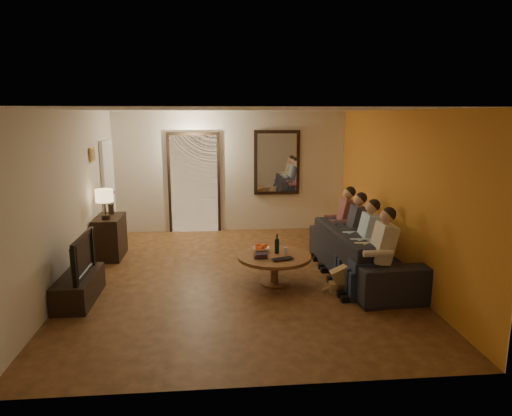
{
  "coord_description": "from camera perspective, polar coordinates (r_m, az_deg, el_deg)",
  "views": [
    {
      "loc": [
        -0.36,
        -6.87,
        2.54
      ],
      "look_at": [
        0.3,
        0.3,
        1.05
      ],
      "focal_mm": 32.0,
      "sensor_mm": 36.0,
      "label": 1
    }
  ],
  "objects": [
    {
      "name": "orange_accent",
      "position": [
        7.54,
        17.03,
        1.71
      ],
      "size": [
        0.01,
        6.0,
        2.6
      ],
      "primitive_type": "cube",
      "color": "orange",
      "rests_on": "right_wall"
    },
    {
      "name": "door_trim",
      "position": [
        9.97,
        -7.73,
        2.97
      ],
      "size": [
        1.12,
        0.04,
        2.22
      ],
      "primitive_type": "cube",
      "color": "black",
      "rests_on": "floor"
    },
    {
      "name": "laptop",
      "position": [
        6.66,
        3.5,
        -6.51
      ],
      "size": [
        0.38,
        0.3,
        0.03
      ],
      "primitive_type": "imported",
      "rotation": [
        0.0,
        0.0,
        0.31
      ],
      "color": "black",
      "rests_on": "coffee_table"
    },
    {
      "name": "fridge_glimpse",
      "position": [
        10.0,
        -6.27,
        2.17
      ],
      "size": [
        0.45,
        0.03,
        1.7
      ],
      "primitive_type": "cube",
      "color": "silver",
      "rests_on": "floor"
    },
    {
      "name": "person_a",
      "position": [
        6.54,
        15.02,
        -5.97
      ],
      "size": [
        0.6,
        0.4,
        1.2
      ],
      "primitive_type": null,
      "color": "tan",
      "rests_on": "sofa"
    },
    {
      "name": "table_lamp",
      "position": [
        8.26,
        -18.38,
        0.46
      ],
      "size": [
        0.3,
        0.3,
        0.54
      ],
      "primitive_type": null,
      "color": "beige",
      "rests_on": "dresser"
    },
    {
      "name": "person_c",
      "position": [
        7.63,
        11.94,
        -3.29
      ],
      "size": [
        0.6,
        0.4,
        1.2
      ],
      "primitive_type": null,
      "color": "tan",
      "rests_on": "sofa"
    },
    {
      "name": "mirror_glass",
      "position": [
        9.95,
        2.65,
        5.67
      ],
      "size": [
        0.86,
        0.02,
        1.26
      ],
      "primitive_type": "cube",
      "color": "white",
      "rests_on": "back_wall"
    },
    {
      "name": "person_d",
      "position": [
        8.19,
        10.72,
        -2.22
      ],
      "size": [
        0.6,
        0.4,
        1.2
      ],
      "primitive_type": null,
      "color": "tan",
      "rests_on": "sofa"
    },
    {
      "name": "book_stack",
      "position": [
        6.78,
        0.59,
        -5.95
      ],
      "size": [
        0.2,
        0.15,
        0.07
      ],
      "primitive_type": null,
      "color": "black",
      "rests_on": "coffee_table"
    },
    {
      "name": "right_wall",
      "position": [
        7.55,
        17.1,
        1.71
      ],
      "size": [
        0.02,
        6.0,
        2.6
      ],
      "primitive_type": "cube",
      "color": "beige",
      "rests_on": "floor"
    },
    {
      "name": "ceiling",
      "position": [
        6.88,
        -2.31,
        12.18
      ],
      "size": [
        5.0,
        6.0,
        0.01
      ],
      "primitive_type": "cube",
      "color": "white",
      "rests_on": "back_wall"
    },
    {
      "name": "art_canvas",
      "position": [
        8.47,
        -19.68,
        6.33
      ],
      "size": [
        0.01,
        0.22,
        0.18
      ],
      "primitive_type": "cube",
      "color": "brown",
      "rests_on": "left_wall"
    },
    {
      "name": "wine_bottle",
      "position": [
        6.97,
        2.64,
        -4.45
      ],
      "size": [
        0.07,
        0.07,
        0.31
      ],
      "primitive_type": null,
      "color": "black",
      "rests_on": "coffee_table"
    },
    {
      "name": "flower_vase",
      "position": [
        8.69,
        -17.72,
        0.7
      ],
      "size": [
        0.14,
        0.14,
        0.44
      ],
      "primitive_type": null,
      "color": "red",
      "rests_on": "dresser"
    },
    {
      "name": "left_wall",
      "position": [
        7.31,
        -22.21,
        1.04
      ],
      "size": [
        0.02,
        6.0,
        2.6
      ],
      "primitive_type": "cube",
      "color": "beige",
      "rests_on": "floor"
    },
    {
      "name": "dog",
      "position": [
        6.78,
        11.33,
        -8.03
      ],
      "size": [
        0.57,
        0.27,
        0.56
      ],
      "primitive_type": null,
      "rotation": [
        0.0,
        0.0,
        -0.06
      ],
      "color": "tan",
      "rests_on": "floor"
    },
    {
      "name": "white_door",
      "position": [
        9.53,
        -17.91,
        1.94
      ],
      "size": [
        0.06,
        0.85,
        2.04
      ],
      "primitive_type": "cube",
      "color": "white",
      "rests_on": "floor"
    },
    {
      "name": "mirror_frame",
      "position": [
        9.98,
        2.62,
        5.69
      ],
      "size": [
        1.0,
        0.05,
        1.4
      ],
      "primitive_type": "cube",
      "color": "black",
      "rests_on": "back_wall"
    },
    {
      "name": "tv",
      "position": [
        6.69,
        -21.53,
        -5.55
      ],
      "size": [
        0.97,
        0.13,
        0.56
      ],
      "primitive_type": "imported",
      "rotation": [
        0.0,
        0.0,
        1.57
      ],
      "color": "black",
      "rests_on": "tv_stand"
    },
    {
      "name": "tv_stand",
      "position": [
        6.84,
        -21.24,
        -9.28
      ],
      "size": [
        0.45,
        1.11,
        0.37
      ],
      "primitive_type": "cube",
      "color": "black",
      "rests_on": "floor"
    },
    {
      "name": "back_wall",
      "position": [
        9.96,
        -3.15,
        4.51
      ],
      "size": [
        5.0,
        0.02,
        2.6
      ],
      "primitive_type": "cube",
      "color": "beige",
      "rests_on": "floor"
    },
    {
      "name": "kitchen_doorway",
      "position": [
        9.98,
        -7.73,
        2.98
      ],
      "size": [
        1.0,
        0.06,
        2.1
      ],
      "primitive_type": "cube",
      "color": "#FFE0A5",
      "rests_on": "floor"
    },
    {
      "name": "dresser",
      "position": [
        8.61,
        -17.78,
        -3.46
      ],
      "size": [
        0.45,
        0.84,
        0.75
      ],
      "primitive_type": "cube",
      "color": "black",
      "rests_on": "floor"
    },
    {
      "name": "person_b",
      "position": [
        7.08,
        13.36,
        -4.53
      ],
      "size": [
        0.6,
        0.4,
        1.2
      ],
      "primitive_type": null,
      "color": "tan",
      "rests_on": "sofa"
    },
    {
      "name": "sofa",
      "position": [
        7.45,
        13.29,
        -5.46
      ],
      "size": [
        2.7,
        1.21,
        0.77
      ],
      "primitive_type": "imported",
      "rotation": [
        0.0,
        0.0,
        1.64
      ],
      "color": "black",
      "rests_on": "floor"
    },
    {
      "name": "coffee_table",
      "position": [
        6.98,
        2.31,
        -7.69
      ],
      "size": [
        1.4,
        1.4,
        0.45
      ],
      "primitive_type": "cylinder",
      "rotation": [
        0.0,
        0.0,
        0.32
      ],
      "color": "brown",
      "rests_on": "floor"
    },
    {
      "name": "framed_art",
      "position": [
        8.47,
        -19.78,
        6.33
      ],
      "size": [
        0.03,
        0.28,
        0.24
      ],
      "primitive_type": "cube",
      "color": "#B28C33",
      "rests_on": "left_wall"
    },
    {
      "name": "wine_glass",
      "position": [
        6.97,
        3.75,
        -5.36
      ],
      "size": [
        0.06,
        0.06,
        0.1
      ],
      "primitive_type": "cylinder",
      "color": "silver",
      "rests_on": "coffee_table"
    },
    {
      "name": "oranges",
      "position": [
        7.07,
        0.65,
        -4.66
      ],
      "size": [
        0.2,
        0.2,
        0.08
      ],
      "primitive_type": null,
      "color": "#FF5015",
      "rests_on": "bowl"
    },
    {
      "name": "floor",
      "position": [
        7.34,
        -2.14,
        -8.58
      ],
      "size": [
        5.0,
        6.0,
        0.01
      ],
      "primitive_type": "cube",
      "color": "#462B12",
      "rests_on": "ground"
    },
    {
      "name": "front_wall",
      "position": [
        4.08,
        0.03,
        -5.97
      ],
      "size": [
        5.0,
        0.02,
        2.6
      ],
      "primitive_type": "cube",
      "color": "beige",
      "rests_on": "floor"
    },
    {
      "name": "bowl",
      "position": [
        7.09,
        0.65,
        -5.19
      ],
      "size": [
        0.26,
        0.26,
        0.06
      ],
      "primitive_type": "imported",
      "color": "white",
      "rests_on": "coffee_table"
    }
  ]
}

